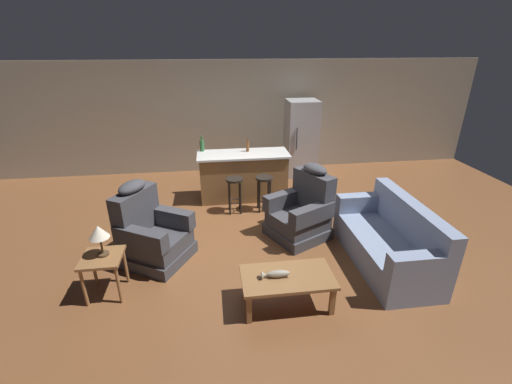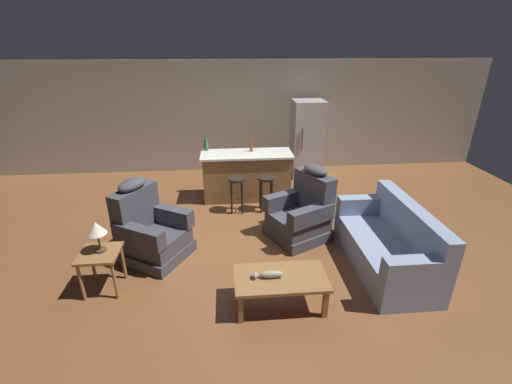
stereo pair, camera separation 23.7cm
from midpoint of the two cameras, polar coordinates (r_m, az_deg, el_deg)
ground_plane at (r=5.91m, az=-1.87°, el=-6.32°), size 12.00×12.00×0.00m
back_wall at (r=8.39m, az=-4.27°, el=12.32°), size 12.00×0.05×2.60m
coffee_table at (r=4.21m, az=3.59°, el=-14.39°), size 1.10×0.60×0.42m
fish_figurine at (r=4.13m, az=1.56°, el=-13.55°), size 0.34×0.10×0.10m
couch at (r=5.26m, az=20.15°, el=-7.77°), size 0.84×1.90×0.94m
recliner_near_lamp at (r=5.24m, az=-18.34°, el=-6.59°), size 1.15×1.15×1.20m
recliner_near_island at (r=5.61m, az=6.50°, el=-3.32°), size 1.13×1.13×1.20m
end_table at (r=4.75m, az=-25.49°, el=-10.69°), size 0.48×0.48×0.56m
table_lamp at (r=4.57m, az=-26.10°, el=-6.21°), size 0.24×0.24×0.41m
kitchen_island at (r=6.92m, az=-3.09°, el=2.72°), size 1.80×0.70×0.95m
bar_stool_left at (r=6.33m, az=-4.66°, el=0.52°), size 0.32×0.32×0.68m
bar_stool_right at (r=6.37m, az=0.29°, el=0.79°), size 0.32×0.32×0.68m
refrigerator at (r=8.16m, az=6.68°, el=8.86°), size 0.70×0.69×1.76m
bottle_tall_green at (r=6.86m, az=-2.41°, el=7.59°), size 0.06×0.06×0.27m
bottle_short_amber at (r=6.98m, az=-9.97°, el=7.68°), size 0.09×0.09×0.31m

